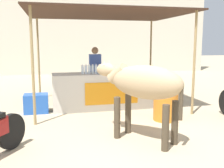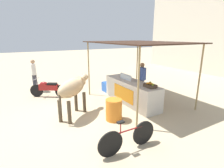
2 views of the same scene
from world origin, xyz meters
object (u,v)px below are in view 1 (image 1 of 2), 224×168
vendor_behind_counter (95,74)px  fruit_crate (146,69)px  stall_counter (109,90)px  cow (143,84)px  cooler_box (36,103)px  water_barrel (166,104)px

vendor_behind_counter → fruit_crate: bearing=-27.6°
stall_counter → cow: cow is taller
vendor_behind_counter → stall_counter: bearing=-72.2°
cooler_box → stall_counter: bearing=2.9°
cooler_box → cow: bearing=-51.1°
water_barrel → cow: 1.60m
fruit_crate → vendor_behind_counter: (-1.34, 0.70, -0.18)m
water_barrel → cow: (-0.96, -1.09, 0.66)m
stall_counter → fruit_crate: size_ratio=6.82×
vendor_behind_counter → cooler_box: (-1.67, -0.85, -0.61)m
water_barrel → cooler_box: bearing=155.2°
fruit_crate → vendor_behind_counter: vendor_behind_counter is taller
stall_counter → cooler_box: (-1.91, -0.10, -0.24)m
cow → cooler_box: bearing=128.9°
stall_counter → water_barrel: stall_counter is taller
water_barrel → vendor_behind_counter: bearing=119.8°
stall_counter → water_barrel: 1.78m
stall_counter → vendor_behind_counter: size_ratio=1.82×
stall_counter → cow: bearing=-88.6°
fruit_crate → water_barrel: 1.65m
vendor_behind_counter → water_barrel: (1.27, -2.21, -0.48)m
stall_counter → fruit_crate: bearing=2.8°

